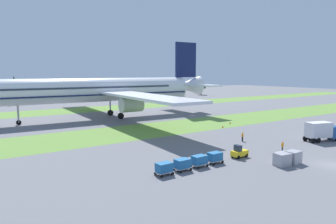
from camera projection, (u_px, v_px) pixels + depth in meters
The scene contains 18 objects.
ground_plane at pixel (331, 165), 42.72m from camera, with size 400.00×400.00×0.00m, color slate.
grass_strip_near at pixel (176, 127), 72.99m from camera, with size 320.00×16.36×0.01m, color olive.
grass_strip_far at pixel (103, 108), 109.69m from camera, with size 320.00×16.36×0.01m, color olive.
airliner at pixel (107, 90), 86.03m from camera, with size 63.68×78.25×22.20m.
baggage_tug at pixel (239, 152), 46.33m from camera, with size 2.63×1.36×1.97m.
cargo_dolly_lead at pixel (215, 157), 43.42m from camera, with size 2.23×1.55×1.55m.
cargo_dolly_second at pixel (199, 160), 41.76m from camera, with size 2.23×1.55×1.55m.
cargo_dolly_third at pixel (182, 164), 40.09m from camera, with size 2.23×1.55×1.55m.
cargo_dolly_fourth at pixel (164, 168), 38.42m from camera, with size 2.23×1.55×1.55m.
catering_truck at pixel (322, 131), 57.36m from camera, with size 7.32×4.12×3.58m.
ground_crew_marshaller at pixel (242, 136), 57.23m from camera, with size 0.54×0.36×1.74m.
ground_crew_loader at pixel (282, 146), 49.64m from camera, with size 0.50×0.36×1.74m.
uld_container_0 at pixel (284, 158), 43.25m from camera, with size 2.00×1.60×1.61m, color #A3A3A8.
uld_container_1 at pixel (282, 160), 42.23m from camera, with size 2.00×1.60×1.74m, color #A3A3A8.
uld_container_2 at pixel (293, 157), 43.35m from camera, with size 2.00×1.60×1.77m, color #A3A3A8.
taxiway_marker_0 at pixel (230, 123), 76.94m from camera, with size 0.44×0.44×0.54m, color orange.
taxiway_marker_1 at pixel (223, 127), 71.49m from camera, with size 0.44×0.44×0.52m, color orange.
distant_tree_line at pixel (57, 86), 133.46m from camera, with size 153.67×9.64×12.27m.
Camera 1 is at (-41.93, -21.63, 12.68)m, focal length 33.05 mm.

